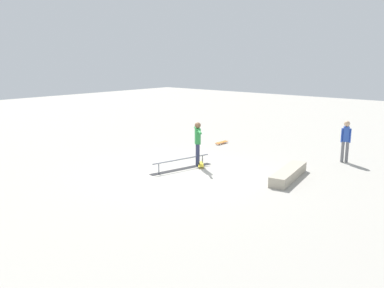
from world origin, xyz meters
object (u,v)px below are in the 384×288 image
(grind_rail, at_px, (181,165))
(skateboard_main, at_px, (201,164))
(loose_skateboard_orange, at_px, (222,142))
(skate_ledge, at_px, (289,174))
(skater_main, at_px, (198,141))
(bystander_blue_shirt, at_px, (346,139))

(grind_rail, bearing_deg, skateboard_main, 172.91)
(loose_skateboard_orange, bearing_deg, skate_ledge, -121.54)
(skater_main, relative_size, loose_skateboard_orange, 2.05)
(grind_rail, relative_size, skater_main, 1.56)
(skater_main, bearing_deg, grind_rail, 119.75)
(loose_skateboard_orange, bearing_deg, grind_rail, -161.79)
(skateboard_main, bearing_deg, skater_main, 58.24)
(grind_rail, height_order, skate_ledge, grind_rail)
(skateboard_main, distance_m, loose_skateboard_orange, 4.10)
(loose_skateboard_orange, bearing_deg, skateboard_main, -154.78)
(skate_ledge, relative_size, skater_main, 1.52)
(skater_main, bearing_deg, bystander_blue_shirt, -93.63)
(bystander_blue_shirt, bearing_deg, skate_ledge, -124.17)
(grind_rail, xyz_separation_m, skateboard_main, (-0.76, 0.27, -0.10))
(skateboard_main, bearing_deg, skate_ledge, -119.32)
(skate_ledge, distance_m, bystander_blue_shirt, 3.51)
(skateboard_main, xyz_separation_m, bystander_blue_shirt, (-4.05, 3.82, 0.84))
(bystander_blue_shirt, bearing_deg, grind_rail, -154.33)
(loose_skateboard_orange, bearing_deg, skater_main, -156.60)
(grind_rail, relative_size, skateboard_main, 3.49)
(grind_rail, relative_size, bystander_blue_shirt, 1.59)
(bystander_blue_shirt, xyz_separation_m, loose_skateboard_orange, (0.35, -5.59, -0.84))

